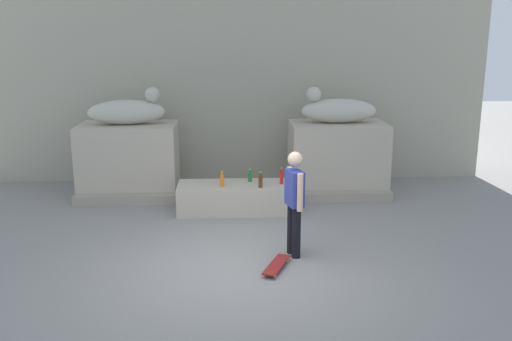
% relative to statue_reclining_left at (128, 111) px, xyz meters
% --- Properties ---
extents(ground_plane, '(40.00, 40.00, 0.00)m').
position_rel_statue_reclining_left_xyz_m(ground_plane, '(2.21, -4.07, -1.81)').
color(ground_plane, gray).
extents(facade_wall, '(11.76, 0.60, 6.38)m').
position_rel_statue_reclining_left_xyz_m(facade_wall, '(2.21, 1.44, 1.38)').
color(facade_wall, '#A5A28D').
rests_on(facade_wall, ground_plane).
extents(pedestal_left, '(2.04, 1.28, 1.53)m').
position_rel_statue_reclining_left_xyz_m(pedestal_left, '(-0.04, -0.00, -1.05)').
color(pedestal_left, '#B7AD99').
rests_on(pedestal_left, ground_plane).
extents(pedestal_right, '(2.04, 1.28, 1.53)m').
position_rel_statue_reclining_left_xyz_m(pedestal_right, '(4.46, -0.00, -1.05)').
color(pedestal_right, '#B7AD99').
rests_on(pedestal_right, ground_plane).
extents(statue_reclining_left, '(1.66, 0.75, 0.78)m').
position_rel_statue_reclining_left_xyz_m(statue_reclining_left, '(0.00, 0.00, 0.00)').
color(statue_reclining_left, beige).
rests_on(statue_reclining_left, pedestal_left).
extents(statue_reclining_right, '(1.60, 0.56, 0.78)m').
position_rel_statue_reclining_left_xyz_m(statue_reclining_right, '(4.42, -0.00, 0.00)').
color(statue_reclining_right, beige).
rests_on(statue_reclining_right, pedestal_right).
extents(ledge_block, '(2.22, 0.89, 0.55)m').
position_rel_statue_reclining_left_xyz_m(ledge_block, '(2.21, -1.30, -1.54)').
color(ledge_block, '#B7AD99').
rests_on(ledge_block, ground_plane).
extents(skater, '(0.29, 0.52, 1.67)m').
position_rel_statue_reclining_left_xyz_m(skater, '(3.11, -3.59, -0.89)').
color(skater, black).
rests_on(skater, ground_plane).
extents(skateboard, '(0.49, 0.82, 0.08)m').
position_rel_statue_reclining_left_xyz_m(skateboard, '(2.80, -4.12, -1.75)').
color(skateboard, maroon).
rests_on(skateboard, ground_plane).
extents(bottle_green, '(0.08, 0.08, 0.25)m').
position_rel_statue_reclining_left_xyz_m(bottle_green, '(2.52, -1.12, -1.17)').
color(bottle_green, '#1E722D').
rests_on(bottle_green, ledge_block).
extents(bottle_red, '(0.07, 0.07, 0.33)m').
position_rel_statue_reclining_left_xyz_m(bottle_red, '(3.12, -1.31, -1.13)').
color(bottle_red, red).
rests_on(bottle_red, ledge_block).
extents(bottle_orange, '(0.08, 0.08, 0.30)m').
position_rel_statue_reclining_left_xyz_m(bottle_orange, '(1.97, -1.46, -1.14)').
color(bottle_orange, orange).
rests_on(bottle_orange, ledge_block).
extents(bottle_brown, '(0.08, 0.08, 0.30)m').
position_rel_statue_reclining_left_xyz_m(bottle_brown, '(2.70, -1.55, -1.14)').
color(bottle_brown, '#593314').
rests_on(bottle_brown, ledge_block).
extents(stair_step, '(6.54, 0.50, 0.21)m').
position_rel_statue_reclining_left_xyz_m(stair_step, '(2.21, -0.66, -1.71)').
color(stair_step, gray).
rests_on(stair_step, ground_plane).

